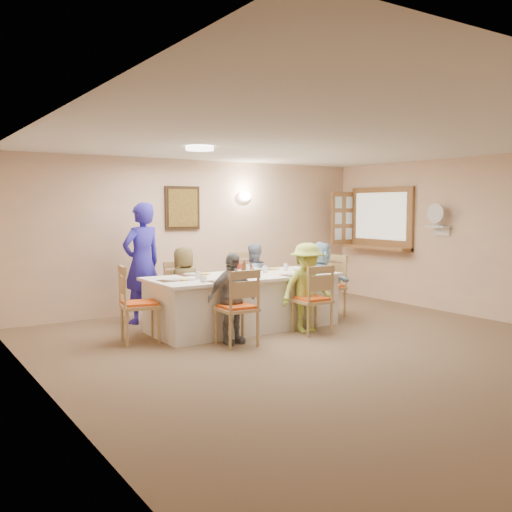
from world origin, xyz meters
TOP-DOWN VIEW (x-y plane):
  - ground at (0.00, 0.00)m, footprint 7.00×7.00m
  - room_walls at (0.00, 0.00)m, footprint 7.00×7.00m
  - wall_picture at (-0.30, 3.46)m, footprint 0.62×0.05m
  - wall_sconce at (0.90, 3.44)m, footprint 0.26×0.09m
  - ceiling_light at (-1.00, 1.50)m, footprint 0.36×0.36m
  - serving_hatch at (3.21, 2.40)m, footprint 0.06×1.50m
  - hatch_sill at (3.09, 2.40)m, footprint 0.30×1.50m
  - shutter_door at (2.95, 3.16)m, footprint 0.55×0.04m
  - fan_shelf at (3.13, 1.05)m, footprint 0.22×0.36m
  - desk_fan at (3.10, 1.05)m, footprint 0.30×0.30m
  - dining_table at (-0.23, 1.68)m, footprint 2.73×1.15m
  - chair_back_left at (-0.83, 2.48)m, footprint 0.50×0.50m
  - chair_back_right at (0.37, 2.48)m, footprint 0.51×0.51m
  - chair_front_left at (-0.83, 0.88)m, footprint 0.49×0.49m
  - chair_front_right at (0.37, 0.88)m, footprint 0.49×0.49m
  - chair_left_end at (-1.78, 1.68)m, footprint 0.56×0.56m
  - chair_right_end at (1.32, 1.68)m, footprint 0.48×0.48m
  - diner_back_left at (-0.83, 2.36)m, footprint 0.62×0.45m
  - diner_back_right at (0.37, 2.36)m, footprint 0.59×0.47m
  - diner_front_left at (-0.83, 1.00)m, footprint 0.68×0.30m
  - diner_front_right at (0.37, 1.00)m, footprint 0.86×0.57m
  - diner_right_end at (1.19, 1.68)m, footprint 1.20×0.66m
  - caregiver at (-1.28, 2.83)m, footprint 0.86×0.74m
  - placemat_fl at (-0.83, 1.26)m, footprint 0.34×0.25m
  - plate_fl at (-0.83, 1.26)m, footprint 0.22×0.22m
  - napkin_fl at (-0.65, 1.21)m, footprint 0.14×0.14m
  - placemat_fr at (0.37, 1.26)m, footprint 0.37×0.28m
  - plate_fr at (0.37, 1.26)m, footprint 0.25×0.25m
  - napkin_fr at (0.55, 1.21)m, footprint 0.15×0.15m
  - placemat_bl at (-0.83, 2.10)m, footprint 0.37×0.27m
  - plate_bl at (-0.83, 2.10)m, footprint 0.23×0.23m
  - napkin_bl at (-0.65, 2.05)m, footprint 0.13×0.13m
  - placemat_br at (0.37, 2.10)m, footprint 0.34×0.26m
  - plate_br at (0.37, 2.10)m, footprint 0.22×0.22m
  - napkin_br at (0.55, 2.05)m, footprint 0.15×0.15m
  - placemat_le at (-1.33, 1.68)m, footprint 0.34×0.25m
  - plate_le at (-1.33, 1.68)m, footprint 0.23×0.23m
  - napkin_le at (-1.15, 1.63)m, footprint 0.15×0.15m
  - placemat_re at (0.89, 1.68)m, footprint 0.33×0.24m
  - plate_re at (0.89, 1.68)m, footprint 0.26×0.26m
  - napkin_re at (1.07, 1.63)m, footprint 0.15×0.15m
  - teacup_a at (-1.06, 1.33)m, footprint 0.15×0.15m
  - teacup_b at (0.15, 2.22)m, footprint 0.10×0.10m
  - bowl_a at (-0.48, 1.44)m, footprint 0.24×0.24m
  - bowl_b at (0.09, 1.96)m, footprint 0.28×0.28m
  - condiment_ketchup at (-0.31, 1.69)m, footprint 0.10×0.10m
  - condiment_brown at (-0.16, 1.77)m, footprint 0.14×0.14m
  - condiment_malt at (-0.10, 1.67)m, footprint 0.13×0.13m
  - drinking_glass at (-0.38, 1.73)m, footprint 0.07×0.07m

SIDE VIEW (x-z plane):
  - ground at x=0.00m, z-range 0.00..0.00m
  - dining_table at x=-0.23m, z-range 0.00..0.76m
  - chair_back_left at x=-0.83m, z-range 0.00..0.91m
  - chair_front_right at x=0.37m, z-range 0.00..0.95m
  - chair_front_left at x=-0.83m, z-range 0.00..0.97m
  - chair_right_end at x=1.32m, z-range 0.00..0.97m
  - chair_left_end at x=-1.78m, z-range 0.00..1.00m
  - chair_back_right at x=0.37m, z-range 0.00..1.01m
  - diner_back_left at x=-0.83m, z-range 0.00..1.15m
  - diner_back_right at x=0.37m, z-range 0.00..1.15m
  - diner_front_left at x=-0.83m, z-range 0.00..1.15m
  - diner_right_end at x=1.19m, z-range 0.00..1.19m
  - diner_front_right at x=0.37m, z-range 0.00..1.23m
  - placemat_fl at x=-0.83m, z-range 0.76..0.77m
  - placemat_fr at x=0.37m, z-range 0.76..0.77m
  - placemat_bl at x=-0.83m, z-range 0.76..0.77m
  - placemat_br at x=0.37m, z-range 0.76..0.77m
  - placemat_le at x=-1.33m, z-range 0.76..0.77m
  - placemat_re at x=0.89m, z-range 0.76..0.77m
  - napkin_fl at x=-0.65m, z-range 0.77..0.77m
  - napkin_fr at x=0.55m, z-range 0.77..0.77m
  - napkin_bl at x=-0.65m, z-range 0.77..0.77m
  - napkin_br at x=0.55m, z-range 0.77..0.77m
  - napkin_le at x=-1.15m, z-range 0.77..0.77m
  - napkin_re at x=1.07m, z-range 0.77..0.77m
  - plate_fl at x=-0.83m, z-range 0.77..0.78m
  - plate_fr at x=0.37m, z-range 0.77..0.78m
  - plate_bl at x=-0.83m, z-range 0.77..0.78m
  - plate_br at x=0.37m, z-range 0.77..0.78m
  - plate_le at x=-1.33m, z-range 0.77..0.78m
  - plate_re at x=0.89m, z-range 0.76..0.78m
  - bowl_a at x=-0.48m, z-range 0.76..0.81m
  - bowl_b at x=0.09m, z-range 0.76..0.82m
  - teacup_a at x=-1.06m, z-range 0.76..0.84m
  - teacup_b at x=0.15m, z-range 0.76..0.84m
  - drinking_glass at x=-0.38m, z-range 0.76..0.87m
  - condiment_malt at x=-0.10m, z-range 0.76..0.90m
  - condiment_brown at x=-0.16m, z-range 0.76..0.97m
  - condiment_ketchup at x=-0.31m, z-range 0.76..0.98m
  - caregiver at x=-1.28m, z-range 0.00..1.79m
  - hatch_sill at x=3.09m, z-range 0.95..1.00m
  - fan_shelf at x=3.13m, z-range 1.39..1.41m
  - serving_hatch at x=3.21m, z-range 0.92..2.08m
  - shutter_door at x=2.95m, z-range 1.00..2.00m
  - room_walls at x=0.00m, z-range -1.99..5.01m
  - desk_fan at x=3.10m, z-range 1.41..1.69m
  - wall_picture at x=-0.30m, z-range 1.34..2.06m
  - wall_sconce at x=0.90m, z-range 1.81..1.99m
  - ceiling_light at x=-1.00m, z-range 2.45..2.50m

